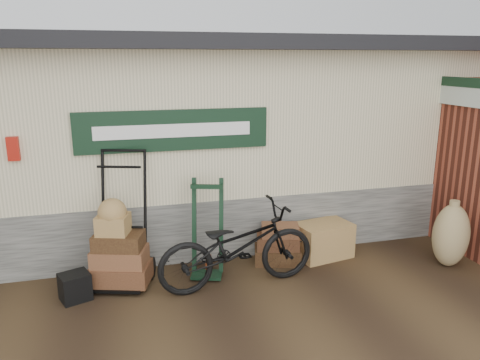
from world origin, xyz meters
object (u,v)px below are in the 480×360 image
at_px(porter_trolley, 122,217).
at_px(suitcase_stack, 278,243).
at_px(wicker_hamper, 323,240).
at_px(black_trunk, 75,287).
at_px(green_barrow, 207,228).
at_px(bicycle, 237,242).

xyz_separation_m(porter_trolley, suitcase_stack, (2.15, 0.02, -0.60)).
bearing_deg(wicker_hamper, black_trunk, -173.41).
height_order(porter_trolley, wicker_hamper, porter_trolley).
relative_size(green_barrow, suitcase_stack, 2.02).
distance_m(porter_trolley, green_barrow, 1.13).
xyz_separation_m(suitcase_stack, wicker_hamper, (0.73, 0.02, -0.03)).
relative_size(suitcase_stack, bicycle, 0.31).
bearing_deg(bicycle, porter_trolley, 64.19).
distance_m(porter_trolley, suitcase_stack, 2.24).
relative_size(porter_trolley, bicycle, 0.85).
distance_m(black_trunk, bicycle, 2.08).
bearing_deg(wicker_hamper, green_barrow, -176.12).
bearing_deg(black_trunk, wicker_hamper, 6.59).
relative_size(green_barrow, wicker_hamper, 1.67).
distance_m(green_barrow, black_trunk, 1.81).
bearing_deg(porter_trolley, wicker_hamper, 18.84).
relative_size(porter_trolley, green_barrow, 1.34).
bearing_deg(green_barrow, black_trunk, -152.11).
bearing_deg(wicker_hamper, bicycle, -158.82).
height_order(porter_trolley, bicycle, porter_trolley).
height_order(porter_trolley, suitcase_stack, porter_trolley).
height_order(green_barrow, wicker_hamper, green_barrow).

